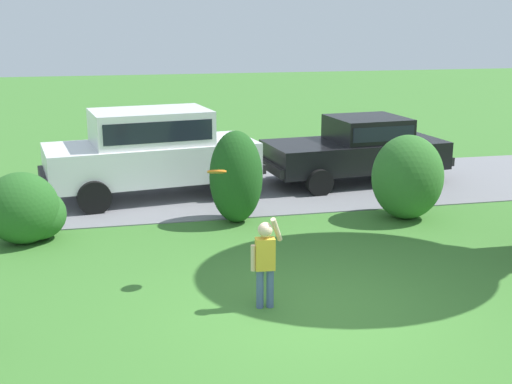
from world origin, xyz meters
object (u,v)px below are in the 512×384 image
object	(u,v)px
child_thrower	(265,258)
frisbee	(217,172)
parked_sedan	(358,147)
parked_suv	(151,149)

from	to	relation	value
child_thrower	frisbee	bearing A→B (deg)	114.18
child_thrower	frisbee	xyz separation A→B (m)	(-0.47, 1.04, 0.97)
parked_sedan	child_thrower	distance (m)	7.62
parked_suv	child_thrower	xyz separation A→B (m)	(1.05, -6.26, -0.36)
parked_sedan	parked_suv	size ratio (longest dim) A/B	0.93
child_thrower	frisbee	world-z (taller)	frisbee
parked_suv	child_thrower	bearing A→B (deg)	-80.46
parked_sedan	frisbee	bearing A→B (deg)	-128.08
parked_suv	child_thrower	world-z (taller)	parked_suv
parked_sedan	parked_suv	world-z (taller)	parked_suv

